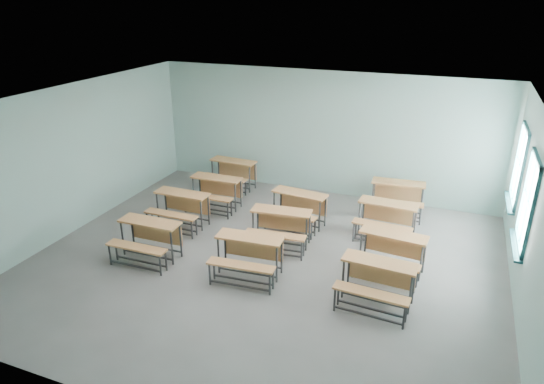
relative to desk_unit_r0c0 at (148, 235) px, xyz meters
The scene contains 12 objects.
room 2.64m from the desk_unit_r0c0, 17.75° to the left, with size 9.04×8.04×3.24m.
desk_unit_r0c0 is the anchor object (origin of this frame).
desk_unit_r0c1 2.12m from the desk_unit_r0c0, ahead, with size 1.31×0.94×0.78m.
desk_unit_r0c2 4.50m from the desk_unit_r0c0, ahead, with size 1.30×0.91×0.78m.
desk_unit_r1c0 1.52m from the desk_unit_r0c0, 97.11° to the left, with size 1.25×0.84×0.78m.
desk_unit_r1c1 2.68m from the desk_unit_r0c0, 32.73° to the left, with size 1.33×0.96×0.78m.
desk_unit_r1c2 4.73m from the desk_unit_r0c0, 15.08° to the left, with size 1.32×0.95×0.78m.
desk_unit_r2c0 2.68m from the desk_unit_r0c0, 88.28° to the left, with size 1.26×0.85×0.78m.
desk_unit_r2c1 3.38m from the desk_unit_r0c0, 47.57° to the left, with size 1.34×0.98×0.78m.
desk_unit_r2c2 5.01m from the desk_unit_r0c0, 32.08° to the left, with size 1.29×0.90×0.78m.
desk_unit_r3c0 3.99m from the desk_unit_r0c0, 91.49° to the left, with size 1.29×0.90×0.78m.
desk_unit_r3c2 5.86m from the desk_unit_r0c0, 42.93° to the left, with size 1.30×0.93×0.78m.
Camera 1 is at (3.21, -7.71, 4.96)m, focal length 32.00 mm.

